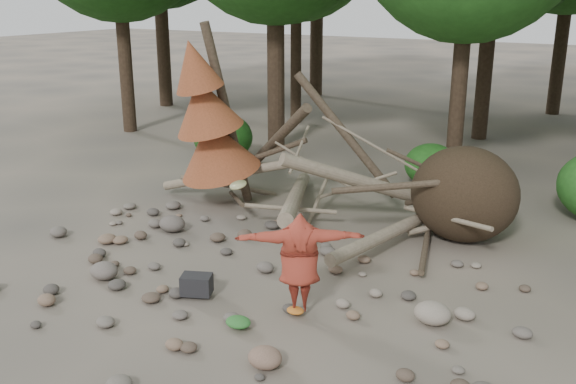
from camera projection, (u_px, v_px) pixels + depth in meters
The scene contains 13 objects.
ground at pixel (242, 291), 11.06m from camera, with size 120.00×120.00×0.00m, color #514C44.
deadfall_pile at pixel (436, 193), 13.32m from camera, with size 8.55×5.24×3.30m.
dead_conifer at pixel (209, 121), 14.70m from camera, with size 2.06×2.16×4.35m.
bush_left at pixel (223, 137), 19.41m from camera, with size 1.80×1.80×1.44m, color #194C14.
bush_mid at pixel (431, 165), 16.96m from camera, with size 1.40×1.40×1.12m, color #23601B.
frisbee_thrower at pixel (299, 262), 10.04m from camera, with size 2.51×1.53×1.86m.
backpack at pixel (197, 288), 10.82m from camera, with size 0.50×0.34×0.34m, color black.
cloth_green at pixel (238, 325), 9.79m from camera, with size 0.41×0.34×0.15m, color #2A692A.
cloth_orange at pixel (295, 313), 10.20m from camera, with size 0.29×0.24×0.10m, color #C76D22.
boulder_front_left at pixel (104, 271), 11.50m from camera, with size 0.52×0.47×0.31m, color #696058.
boulder_front_right at pixel (265, 358), 8.80m from camera, with size 0.48×0.44×0.29m, color #826351.
boulder_mid_right at pixel (432, 313), 9.95m from camera, with size 0.58×0.52×0.35m, color gray.
boulder_mid_left at pixel (172, 224), 13.78m from camera, with size 0.58×0.52×0.35m, color #5D554F.
Camera 1 is at (5.69, -8.30, 4.95)m, focal length 40.00 mm.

